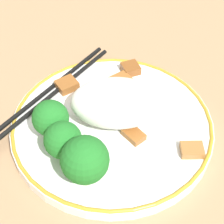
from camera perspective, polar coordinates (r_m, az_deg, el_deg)
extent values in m
plane|color=#9E7A56|center=(0.51, 0.00, -2.75)|extent=(3.00, 3.00, 0.00)
cylinder|color=white|center=(0.50, 0.00, -2.17)|extent=(0.27, 0.27, 0.02)
torus|color=#B28C26|center=(0.50, 0.00, -1.58)|extent=(0.27, 0.27, 0.01)
ellipsoid|color=white|center=(0.48, 0.70, 1.42)|extent=(0.12, 0.08, 0.06)
cylinder|color=#7FB756|center=(0.48, -9.00, -2.96)|extent=(0.02, 0.02, 0.02)
sphere|color=#1E6B23|center=(0.46, -9.36, -0.93)|extent=(0.05, 0.05, 0.05)
cylinder|color=#7FB756|center=(0.46, -7.19, -6.21)|extent=(0.01, 0.01, 0.02)
sphere|color=#1E6B23|center=(0.44, -7.48, -4.25)|extent=(0.05, 0.05, 0.05)
cylinder|color=#7FB756|center=(0.44, -3.96, -9.54)|extent=(0.02, 0.02, 0.02)
sphere|color=#1E6B23|center=(0.41, -4.17, -7.26)|extent=(0.06, 0.06, 0.06)
cube|color=brown|center=(0.48, 3.29, -3.46)|extent=(0.03, 0.03, 0.01)
cube|color=#995B28|center=(0.52, 4.12, 1.65)|extent=(0.03, 0.03, 0.01)
cube|color=brown|center=(0.54, -6.90, 4.13)|extent=(0.04, 0.04, 0.01)
cube|color=brown|center=(0.52, -3.10, 2.00)|extent=(0.04, 0.03, 0.01)
cube|color=#995B28|center=(0.55, 1.00, 4.66)|extent=(0.04, 0.04, 0.01)
cube|color=#9E6633|center=(0.47, 12.10, -5.68)|extent=(0.03, 0.02, 0.01)
cube|color=brown|center=(0.57, 2.84, 6.63)|extent=(0.03, 0.03, 0.01)
cylinder|color=black|center=(0.54, -9.73, 3.28)|extent=(0.14, 0.20, 0.01)
cylinder|color=black|center=(0.54, -8.87, 2.80)|extent=(0.14, 0.20, 0.01)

